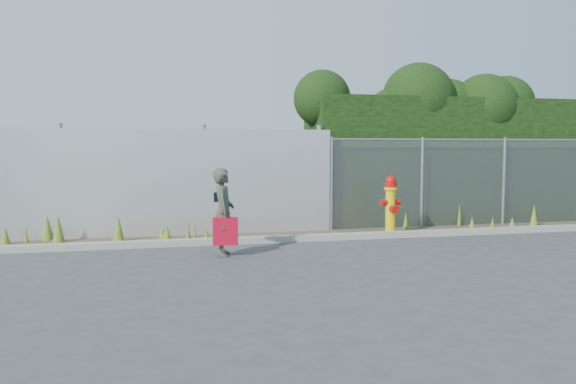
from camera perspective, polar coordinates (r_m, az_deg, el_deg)
The scene contains 10 objects.
ground at distance 9.26m, azimuth 3.81°, elevation -6.83°, with size 80.00×80.00×0.00m, color #393A3C.
curb at distance 10.96m, azimuth 1.05°, elevation -4.71°, with size 16.00×0.22×0.12m, color gray.
weed_strip at distance 11.32m, azimuth -6.09°, elevation -4.12°, with size 16.00×1.28×0.55m.
corrugated_fence at distance 11.72m, azimuth -16.02°, elevation 0.85°, with size 8.50×0.21×2.30m.
chainlink_fence at distance 13.59m, azimuth 17.40°, elevation 1.01°, with size 6.50×0.07×2.05m.
hedge at distance 14.56m, azimuth 15.92°, elevation 5.32°, with size 7.75×2.05×3.87m.
fire_hydrant at distance 11.76m, azimuth 10.38°, elevation -1.40°, with size 0.43×0.38×1.28m.
woman at distance 9.51m, azimuth -6.58°, elevation -2.04°, with size 0.54×0.35×1.48m, color #106B4D.
red_tote_bag at distance 9.40m, azimuth -6.38°, elevation -3.98°, with size 0.41×0.15×0.54m.
black_shoulder_bag at distance 9.72m, azimuth -6.86°, elevation -0.51°, with size 0.22×0.09×0.17m.
Camera 1 is at (-2.66, -8.68, 1.84)m, focal length 35.00 mm.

